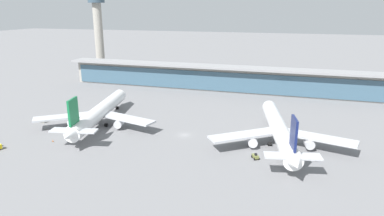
{
  "coord_description": "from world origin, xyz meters",
  "views": [
    {
      "loc": [
        39.63,
        -118.03,
        47.49
      ],
      "look_at": [
        0.0,
        10.18,
        8.17
      ],
      "focal_mm": 31.79,
      "sensor_mm": 36.0,
      "label": 1
    }
  ],
  "objects_px": {
    "service_truck_near_nose_yellow": "(44,120)",
    "service_truck_under_wing_blue": "(317,157)",
    "service_truck_by_tail_olive": "(255,156)",
    "safety_cone_alpha": "(53,141)",
    "airliner_centre_stand": "(279,130)",
    "control_tower": "(98,26)",
    "airliner_left_stand": "(99,112)"
  },
  "relations": [
    {
      "from": "airliner_centre_stand",
      "to": "safety_cone_alpha",
      "type": "height_order",
      "value": "airliner_centre_stand"
    },
    {
      "from": "airliner_centre_stand",
      "to": "safety_cone_alpha",
      "type": "relative_size",
      "value": 94.7
    },
    {
      "from": "service_truck_near_nose_yellow",
      "to": "control_tower",
      "type": "height_order",
      "value": "control_tower"
    },
    {
      "from": "control_tower",
      "to": "safety_cone_alpha",
      "type": "distance_m",
      "value": 144.95
    },
    {
      "from": "service_truck_near_nose_yellow",
      "to": "airliner_left_stand",
      "type": "bearing_deg",
      "value": 8.19
    },
    {
      "from": "safety_cone_alpha",
      "to": "service_truck_near_nose_yellow",
      "type": "bearing_deg",
      "value": 136.47
    },
    {
      "from": "airliner_left_stand",
      "to": "service_truck_by_tail_olive",
      "type": "distance_m",
      "value": 68.96
    },
    {
      "from": "service_truck_near_nose_yellow",
      "to": "control_tower",
      "type": "xyz_separation_m",
      "value": [
        -39.04,
        110.17,
        34.12
      ]
    },
    {
      "from": "airliner_left_stand",
      "to": "control_tower",
      "type": "relative_size",
      "value": 1.04
    },
    {
      "from": "service_truck_near_nose_yellow",
      "to": "control_tower",
      "type": "bearing_deg",
      "value": 109.51
    },
    {
      "from": "service_truck_near_nose_yellow",
      "to": "service_truck_under_wing_blue",
      "type": "xyz_separation_m",
      "value": [
        111.98,
        -5.75,
        0.0
      ]
    },
    {
      "from": "service_truck_near_nose_yellow",
      "to": "safety_cone_alpha",
      "type": "relative_size",
      "value": 4.4
    },
    {
      "from": "control_tower",
      "to": "service_truck_near_nose_yellow",
      "type": "bearing_deg",
      "value": -70.49
    },
    {
      "from": "airliner_centre_stand",
      "to": "service_truck_by_tail_olive",
      "type": "height_order",
      "value": "airliner_centre_stand"
    },
    {
      "from": "airliner_left_stand",
      "to": "control_tower",
      "type": "xyz_separation_m",
      "value": [
        -64.58,
        106.49,
        29.4
      ]
    },
    {
      "from": "service_truck_under_wing_blue",
      "to": "service_truck_by_tail_olive",
      "type": "distance_m",
      "value": 19.91
    },
    {
      "from": "airliner_left_stand",
      "to": "safety_cone_alpha",
      "type": "distance_m",
      "value": 23.29
    },
    {
      "from": "service_truck_near_nose_yellow",
      "to": "service_truck_under_wing_blue",
      "type": "distance_m",
      "value": 112.13
    },
    {
      "from": "airliner_left_stand",
      "to": "safety_cone_alpha",
      "type": "bearing_deg",
      "value": -106.75
    },
    {
      "from": "service_truck_under_wing_blue",
      "to": "service_truck_near_nose_yellow",
      "type": "bearing_deg",
      "value": 177.06
    },
    {
      "from": "airliner_left_stand",
      "to": "service_truck_under_wing_blue",
      "type": "xyz_separation_m",
      "value": [
        86.44,
        -9.42,
        -4.72
      ]
    },
    {
      "from": "airliner_left_stand",
      "to": "safety_cone_alpha",
      "type": "relative_size",
      "value": 94.74
    },
    {
      "from": "service_truck_near_nose_yellow",
      "to": "service_truck_by_tail_olive",
      "type": "distance_m",
      "value": 93.41
    },
    {
      "from": "service_truck_under_wing_blue",
      "to": "control_tower",
      "type": "bearing_deg",
      "value": 142.49
    },
    {
      "from": "airliner_centre_stand",
      "to": "control_tower",
      "type": "height_order",
      "value": "control_tower"
    },
    {
      "from": "service_truck_by_tail_olive",
      "to": "safety_cone_alpha",
      "type": "relative_size",
      "value": 4.76
    },
    {
      "from": "airliner_centre_stand",
      "to": "control_tower",
      "type": "xyz_separation_m",
      "value": [
        -138.24,
        106.12,
        29.4
      ]
    },
    {
      "from": "control_tower",
      "to": "airliner_left_stand",
      "type": "bearing_deg",
      "value": -58.76
    },
    {
      "from": "service_truck_near_nose_yellow",
      "to": "safety_cone_alpha",
      "type": "height_order",
      "value": "service_truck_near_nose_yellow"
    },
    {
      "from": "service_truck_by_tail_olive",
      "to": "safety_cone_alpha",
      "type": "distance_m",
      "value": 74.11
    },
    {
      "from": "service_truck_under_wing_blue",
      "to": "service_truck_by_tail_olive",
      "type": "relative_size",
      "value": 0.99
    },
    {
      "from": "control_tower",
      "to": "safety_cone_alpha",
      "type": "xyz_separation_m",
      "value": [
        58.04,
        -128.22,
        -34.68
      ]
    }
  ]
}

